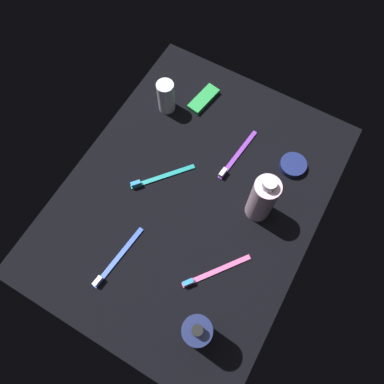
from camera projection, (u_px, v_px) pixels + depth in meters
The scene contains 10 objects.
ground_plane at pixel (192, 197), 98.57cm from camera, with size 84.00×64.00×1.20cm, color black.
lotion_bottle at pixel (197, 332), 77.87cm from camera, with size 6.15×6.15×18.13cm.
bodywash_bottle at pixel (262, 199), 88.89cm from camera, with size 6.30×6.30×18.08cm.
deodorant_stick at pixel (166, 97), 103.95cm from camera, with size 4.85×4.85×10.25cm, color silver.
toothbrush_teal at pixel (159, 177), 99.44cm from camera, with size 14.58×12.46×2.10cm.
toothbrush_purple at pixel (236, 157), 101.80cm from camera, with size 18.02×3.17×2.10cm.
toothbrush_blue at pixel (116, 260), 90.93cm from camera, with size 18.02×3.13×2.10cm.
toothbrush_pink at pixel (212, 272), 89.80cm from camera, with size 15.05×11.86×2.10cm.
snack_bar_green at pixel (204, 99), 108.90cm from camera, with size 10.40×4.00×1.50cm, color green.
cream_tin_left at pixel (293, 165), 100.44cm from camera, with size 7.19×7.19×1.90cm, color navy.
Camera 1 is at (-31.44, -18.01, 91.08)cm, focal length 34.74 mm.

